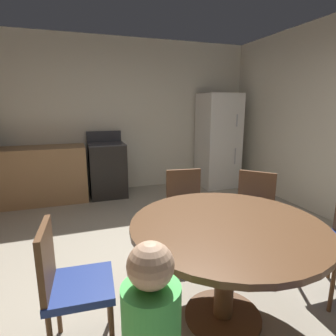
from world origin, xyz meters
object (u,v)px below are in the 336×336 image
at_px(oven_range, 107,169).
at_px(chair_west, 69,281).
at_px(dining_table, 226,242).
at_px(chair_north, 186,205).
at_px(chair_northeast, 253,208).
at_px(refrigerator, 218,141).

distance_m(oven_range, chair_west, 3.18).
distance_m(dining_table, chair_north, 1.06).
distance_m(oven_range, dining_table, 3.23).
xyz_separation_m(oven_range, chair_west, (-0.61, -3.13, 0.03)).
bearing_deg(chair_north, chair_northeast, 70.53).
bearing_deg(chair_west, chair_northeast, 23.91).
distance_m(oven_range, chair_north, 2.23).
distance_m(refrigerator, dining_table, 3.56).
xyz_separation_m(oven_range, chair_northeast, (1.20, -2.47, 0.03)).
xyz_separation_m(oven_range, dining_table, (0.44, -3.20, 0.14)).
bearing_deg(chair_north, refrigerator, 151.01).
bearing_deg(chair_west, oven_range, 82.87).
bearing_deg(chair_north, oven_range, -157.92).
bearing_deg(dining_table, chair_northeast, 43.94).
bearing_deg(dining_table, oven_range, 97.90).
bearing_deg(oven_range, chair_west, -101.01).
height_order(oven_range, chair_north, oven_range).
height_order(refrigerator, chair_northeast, refrigerator).
height_order(dining_table, chair_north, chair_north).
bearing_deg(refrigerator, dining_table, -117.85).
xyz_separation_m(dining_table, chair_west, (-1.05, 0.07, -0.11)).
bearing_deg(chair_northeast, refrigerator, -154.44).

